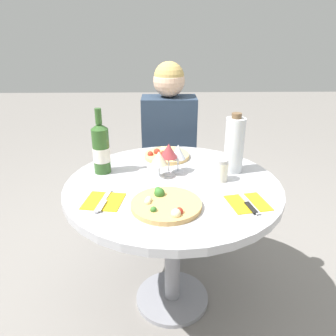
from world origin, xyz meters
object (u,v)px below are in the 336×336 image
wine_bottle (101,149)px  dining_table (173,203)px  pizza_large (166,204)px  chair_behind_diner (169,170)px  seated_diner (169,161)px  tall_carafe (234,145)px

wine_bottle → dining_table: bearing=-20.6°
dining_table → pizza_large: size_ratio=3.49×
chair_behind_diner → wine_bottle: wine_bottle is taller
dining_table → seated_diner: size_ratio=0.84×
pizza_large → tall_carafe: size_ratio=0.97×
dining_table → wine_bottle: bearing=159.4°
chair_behind_diner → tall_carafe: (0.30, -0.69, 0.43)m
chair_behind_diner → pizza_large: 1.08m
dining_table → tall_carafe: (0.30, 0.12, 0.24)m
dining_table → seated_diner: (0.00, 0.68, -0.06)m
chair_behind_diner → pizza_large: bearing=87.9°
chair_behind_diner → dining_table: bearing=89.9°
seated_diner → wine_bottle: (-0.34, -0.55, 0.29)m
chair_behind_diner → seated_diner: bearing=90.0°
pizza_large → wine_bottle: (-0.30, 0.35, 0.11)m
seated_diner → tall_carafe: size_ratio=4.01×
wine_bottle → chair_behind_diner: bearing=63.7°
pizza_large → wine_bottle: size_ratio=0.89×
chair_behind_diner → tall_carafe: size_ratio=2.91×
chair_behind_diner → seated_diner: size_ratio=0.73×
pizza_large → tall_carafe: tall_carafe is taller
pizza_large → seated_diner: bearing=87.6°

